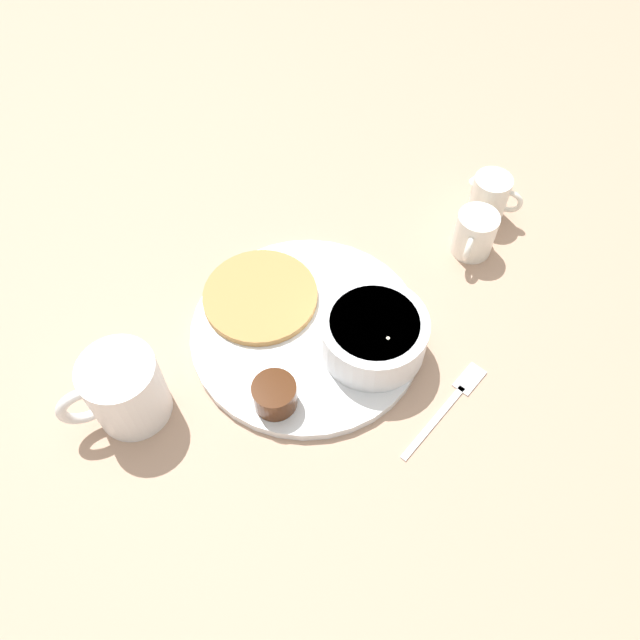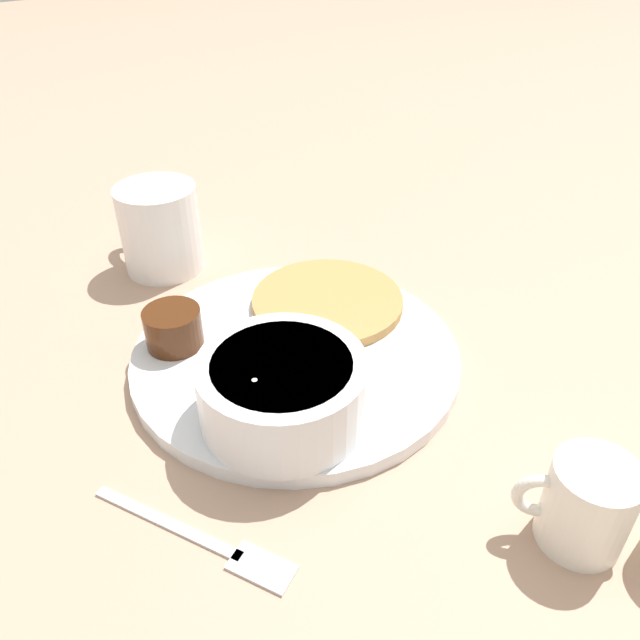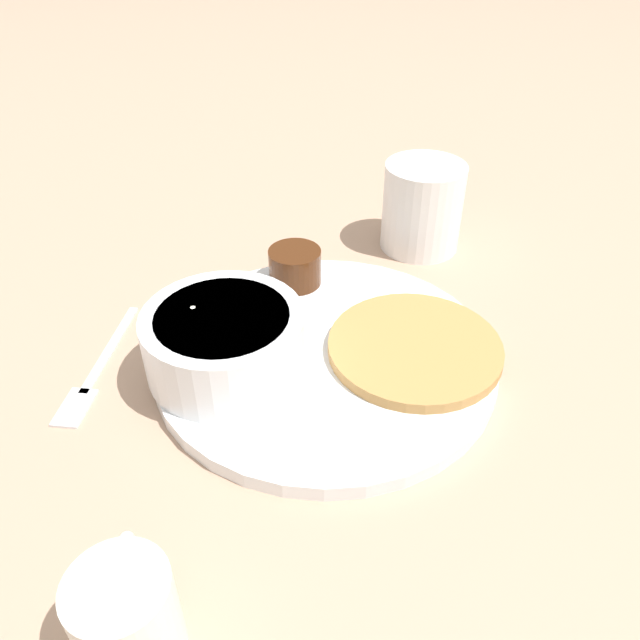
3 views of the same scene
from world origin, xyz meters
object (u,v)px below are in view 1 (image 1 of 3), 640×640
(plate, at_px, (307,331))
(creamer_pitcher_far, at_px, (489,197))
(fork, at_px, (452,399))
(creamer_pitcher_near, at_px, (474,233))
(bowl, at_px, (373,333))
(coffee_mug, at_px, (123,390))

(plate, bearing_deg, creamer_pitcher_far, -72.24)
(plate, xyz_separation_m, fork, (-0.13, -0.11, -0.00))
(creamer_pitcher_near, distance_m, fork, 0.22)
(creamer_pitcher_near, bearing_deg, plate, 100.77)
(plate, relative_size, creamer_pitcher_near, 4.36)
(bowl, relative_size, fork, 0.89)
(coffee_mug, xyz_separation_m, creamer_pitcher_far, (0.11, -0.48, -0.01))
(plate, xyz_separation_m, creamer_pitcher_far, (0.09, -0.28, 0.03))
(fork, bearing_deg, coffee_mug, 70.76)
(plate, bearing_deg, fork, -139.64)
(plate, bearing_deg, coffee_mug, 96.63)
(plate, relative_size, bowl, 2.25)
(bowl, distance_m, creamer_pitcher_near, 0.20)
(plate, height_order, creamer_pitcher_far, creamer_pitcher_far)
(creamer_pitcher_near, relative_size, fork, 0.46)
(bowl, bearing_deg, fork, -146.80)
(creamer_pitcher_far, xyz_separation_m, fork, (-0.22, 0.16, -0.03))
(creamer_pitcher_far, height_order, fork, creamer_pitcher_far)
(bowl, relative_size, creamer_pitcher_far, 1.79)
(bowl, height_order, creamer_pitcher_near, same)
(creamer_pitcher_far, distance_m, fork, 0.28)
(plate, distance_m, creamer_pitcher_far, 0.29)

